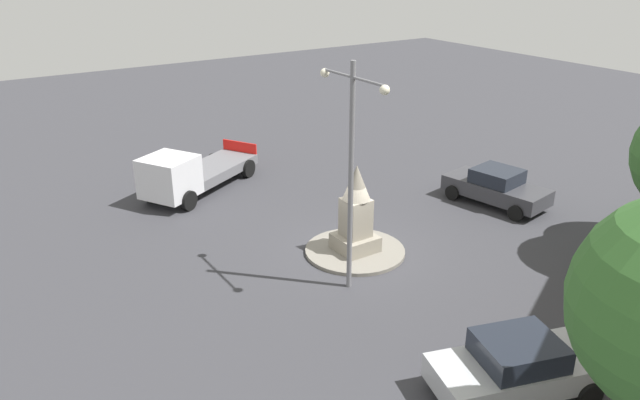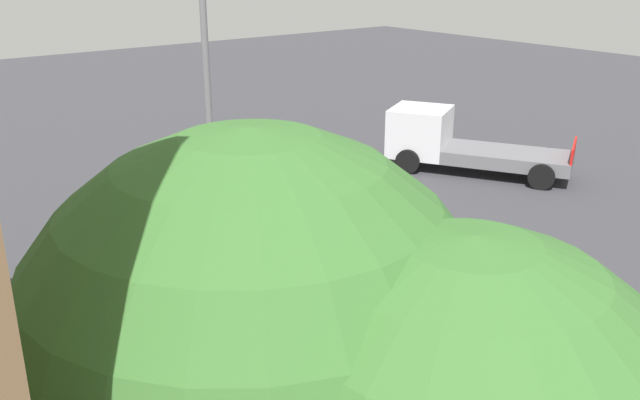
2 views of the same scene
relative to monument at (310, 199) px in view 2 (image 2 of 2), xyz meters
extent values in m
plane|color=#38383D|center=(0.00, 0.00, -1.53)|extent=(80.00, 80.00, 0.00)
cylinder|color=gray|center=(0.00, 0.00, -1.47)|extent=(3.54, 3.54, 0.13)
cube|color=gray|center=(0.00, 0.00, -1.13)|extent=(1.35, 1.35, 0.55)
cube|color=gray|center=(0.00, 0.00, -0.17)|extent=(0.88, 0.88, 1.38)
cone|color=gray|center=(0.00, 0.00, 1.13)|extent=(0.97, 0.97, 1.23)
cylinder|color=slate|center=(-1.78, 1.56, 2.05)|extent=(0.16, 0.16, 7.16)
cube|color=#38383D|center=(0.34, -7.57, -0.89)|extent=(4.54, 2.53, 0.64)
cube|color=#1E232D|center=(0.36, -7.57, -0.28)|extent=(2.04, 1.95, 0.58)
cylinder|color=black|center=(1.66, -6.42, -1.21)|extent=(0.67, 0.33, 0.64)
cylinder|color=black|center=(-1.29, -6.94, -1.21)|extent=(0.67, 0.33, 0.64)
cube|color=silver|center=(7.76, 3.84, -0.28)|extent=(2.68, 2.66, 1.67)
cube|color=slate|center=(9.26, 1.16, -0.89)|extent=(3.78, 4.62, 0.44)
cube|color=red|center=(10.28, -0.64, -0.42)|extent=(1.69, 0.98, 0.50)
cylinder|color=black|center=(6.85, 3.45, -1.11)|extent=(0.66, 0.87, 0.84)
cylinder|color=black|center=(8.57, 4.42, -1.11)|extent=(0.66, 0.87, 0.84)
cylinder|color=black|center=(9.01, -0.40, -1.11)|extent=(0.66, 0.87, 0.84)
cylinder|color=black|center=(10.73, 0.57, -1.11)|extent=(0.66, 0.87, 0.84)
sphere|color=#386B2D|center=(-6.87, -8.34, 2.42)|extent=(4.13, 4.13, 4.13)
camera|label=1|loc=(-15.54, 11.75, 8.54)|focal=34.47mm
camera|label=2|loc=(-9.51, -12.56, 5.69)|focal=38.71mm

